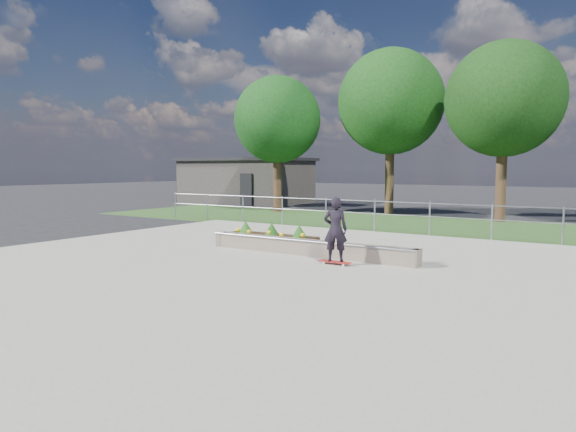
% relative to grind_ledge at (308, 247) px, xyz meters
% --- Properties ---
extents(ground, '(120.00, 120.00, 0.00)m').
position_rel_grind_ledge_xyz_m(ground, '(-0.58, -1.86, -0.26)').
color(ground, black).
rests_on(ground, ground).
extents(grass_verge, '(30.00, 8.00, 0.02)m').
position_rel_grind_ledge_xyz_m(grass_verge, '(-0.58, 9.14, -0.25)').
color(grass_verge, '#26471C').
rests_on(grass_verge, ground).
extents(concrete_slab, '(15.00, 15.00, 0.06)m').
position_rel_grind_ledge_xyz_m(concrete_slab, '(-0.58, -1.86, -0.23)').
color(concrete_slab, gray).
rests_on(concrete_slab, ground).
extents(fence, '(20.06, 0.06, 1.20)m').
position_rel_grind_ledge_xyz_m(fence, '(-0.58, 5.64, 0.51)').
color(fence, '#989AA0').
rests_on(fence, ground).
extents(building, '(8.40, 5.40, 3.00)m').
position_rel_grind_ledge_xyz_m(building, '(-14.58, 16.14, 1.25)').
color(building, '#2F2C2A').
rests_on(building, ground).
extents(tree_far_left, '(4.55, 4.55, 7.15)m').
position_rel_grind_ledge_xyz_m(tree_far_left, '(-8.58, 11.14, 4.59)').
color(tree_far_left, '#352015').
rests_on(tree_far_left, ground).
extents(tree_mid_left, '(5.25, 5.25, 8.25)m').
position_rel_grind_ledge_xyz_m(tree_mid_left, '(-3.08, 13.14, 5.34)').
color(tree_mid_left, '#322114').
rests_on(tree_mid_left, ground).
extents(tree_mid_right, '(4.90, 4.90, 7.70)m').
position_rel_grind_ledge_xyz_m(tree_mid_right, '(2.42, 12.14, 4.97)').
color(tree_mid_right, '#372216').
rests_on(tree_mid_right, ground).
extents(grind_ledge, '(6.00, 0.44, 0.43)m').
position_rel_grind_ledge_xyz_m(grind_ledge, '(0.00, 0.00, 0.00)').
color(grind_ledge, '#67574C').
rests_on(grind_ledge, concrete_slab).
extents(planter_bed, '(3.00, 1.20, 0.61)m').
position_rel_grind_ledge_xyz_m(planter_bed, '(-2.08, 1.13, -0.02)').
color(planter_bed, black).
rests_on(planter_bed, concrete_slab).
extents(skateboarder, '(0.80, 0.54, 1.60)m').
position_rel_grind_ledge_xyz_m(skateboarder, '(1.23, -0.79, 0.63)').
color(skateboarder, silver).
rests_on(skateboarder, concrete_slab).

